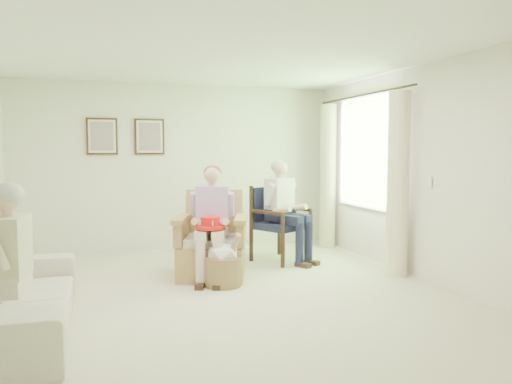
# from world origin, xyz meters

# --- Properties ---
(floor) EXTENTS (5.50, 5.50, 0.00)m
(floor) POSITION_xyz_m (0.00, 0.00, 0.00)
(floor) COLOR beige
(floor) RESTS_ON ground
(back_wall) EXTENTS (5.00, 0.04, 2.60)m
(back_wall) POSITION_xyz_m (0.00, 2.75, 1.30)
(back_wall) COLOR silver
(back_wall) RESTS_ON ground
(front_wall) EXTENTS (5.00, 0.04, 2.60)m
(front_wall) POSITION_xyz_m (0.00, -2.75, 1.30)
(front_wall) COLOR silver
(front_wall) RESTS_ON ground
(right_wall) EXTENTS (0.04, 5.50, 2.60)m
(right_wall) POSITION_xyz_m (2.50, 0.00, 1.30)
(right_wall) COLOR silver
(right_wall) RESTS_ON ground
(ceiling) EXTENTS (5.00, 5.50, 0.02)m
(ceiling) POSITION_xyz_m (0.00, 0.00, 2.60)
(ceiling) COLOR white
(ceiling) RESTS_ON back_wall
(window) EXTENTS (0.13, 2.50, 1.63)m
(window) POSITION_xyz_m (2.46, 1.20, 1.58)
(window) COLOR #2D6B23
(window) RESTS_ON right_wall
(curtain_left) EXTENTS (0.34, 0.34, 2.30)m
(curtain_left) POSITION_xyz_m (2.33, 0.22, 1.15)
(curtain_left) COLOR beige
(curtain_left) RESTS_ON ground
(curtain_right) EXTENTS (0.34, 0.34, 2.30)m
(curtain_right) POSITION_xyz_m (2.33, 2.18, 1.15)
(curtain_right) COLOR beige
(curtain_right) RESTS_ON ground
(framed_print_left) EXTENTS (0.45, 0.05, 0.55)m
(framed_print_left) POSITION_xyz_m (-1.15, 2.71, 1.78)
(framed_print_left) COLOR #382114
(framed_print_left) RESTS_ON back_wall
(framed_print_right) EXTENTS (0.45, 0.05, 0.55)m
(framed_print_right) POSITION_xyz_m (-0.45, 2.71, 1.78)
(framed_print_right) COLOR #382114
(framed_print_right) RESTS_ON back_wall
(wicker_armchair) EXTENTS (0.83, 0.83, 1.06)m
(wicker_armchair) POSITION_xyz_m (0.08, 0.86, 0.34)
(wicker_armchair) COLOR tan
(wicker_armchair) RESTS_ON ground
(wood_armchair) EXTENTS (0.68, 0.64, 1.04)m
(wood_armchair) POSITION_xyz_m (1.23, 1.51, 0.57)
(wood_armchair) COLOR black
(wood_armchair) RESTS_ON ground
(sofa) EXTENTS (2.28, 0.89, 0.67)m
(sofa) POSITION_xyz_m (-1.95, -0.56, 0.33)
(sofa) COLOR beige
(sofa) RESTS_ON ground
(person_wicker) EXTENTS (0.40, 0.62, 1.36)m
(person_wicker) POSITION_xyz_m (0.08, 0.72, 0.80)
(person_wicker) COLOR beige
(person_wicker) RESTS_ON ground
(person_dark) EXTENTS (0.40, 0.63, 1.40)m
(person_dark) POSITION_xyz_m (1.23, 1.34, 0.83)
(person_dark) COLOR #191A37
(person_dark) RESTS_ON ground
(person_sofa) EXTENTS (0.42, 0.62, 1.31)m
(person_sofa) POSITION_xyz_m (-1.95, -1.07, 0.75)
(person_sofa) COLOR beige
(person_sofa) RESTS_ON ground
(red_hat) EXTENTS (0.34, 0.34, 0.14)m
(red_hat) POSITION_xyz_m (-0.00, 0.53, 0.71)
(red_hat) COLOR red
(red_hat) RESTS_ON person_wicker
(hatbox) EXTENTS (0.46, 0.46, 0.65)m
(hatbox) POSITION_xyz_m (0.11, 0.39, 0.25)
(hatbox) COLOR tan
(hatbox) RESTS_ON ground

